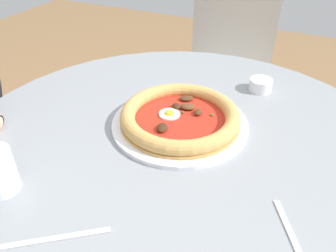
% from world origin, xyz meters
% --- Properties ---
extents(dining_table, '(1.01, 1.01, 0.72)m').
position_xyz_m(dining_table, '(0.00, 0.00, 0.56)').
color(dining_table, gray).
rests_on(dining_table, ground).
extents(pizza_on_plate, '(0.31, 0.31, 0.04)m').
position_xyz_m(pizza_on_plate, '(-0.02, 0.06, 0.74)').
color(pizza_on_plate, white).
rests_on(pizza_on_plate, dining_table).
extents(ramekin_capers, '(0.06, 0.06, 0.03)m').
position_xyz_m(ramekin_capers, '(0.11, 0.31, 0.74)').
color(ramekin_capers, white).
rests_on(ramekin_capers, dining_table).
extents(fork_utensil, '(0.15, 0.11, 0.00)m').
position_xyz_m(fork_utensil, '(-0.08, -0.31, 0.72)').
color(fork_utensil, '#BCBCC1').
rests_on(fork_utensil, dining_table).
extents(cafe_chair_spare_near, '(0.49, 0.49, 0.82)m').
position_xyz_m(cafe_chair_spare_near, '(-0.13, 0.89, 0.50)').
color(cafe_chair_spare_near, beige).
rests_on(cafe_chair_spare_near, ground).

